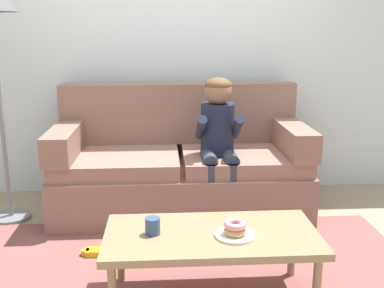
{
  "coord_description": "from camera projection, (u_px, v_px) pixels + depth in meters",
  "views": [
    {
      "loc": [
        -0.09,
        -2.78,
        1.45
      ],
      "look_at": [
        0.12,
        0.45,
        0.65
      ],
      "focal_mm": 43.35,
      "sensor_mm": 36.0,
      "label": 1
    }
  ],
  "objects": [
    {
      "name": "ground",
      "position": [
        178.0,
        257.0,
        3.05
      ],
      "size": [
        10.0,
        10.0,
        0.0
      ],
      "primitive_type": "plane",
      "color": "#9E896B"
    },
    {
      "name": "wall_back",
      "position": [
        171.0,
        35.0,
        4.06
      ],
      "size": [
        8.0,
        0.1,
        2.8
      ],
      "primitive_type": "cube",
      "color": "silver",
      "rests_on": "ground"
    },
    {
      "name": "area_rug",
      "position": [
        179.0,
        275.0,
        2.8
      ],
      "size": [
        2.97,
        1.64,
        0.01
      ],
      "primitive_type": "cube",
      "color": "brown",
      "rests_on": "ground"
    },
    {
      "name": "couch",
      "position": [
        180.0,
        167.0,
        3.79
      ],
      "size": [
        1.99,
        0.9,
        1.01
      ],
      "color": "#846051",
      "rests_on": "ground"
    },
    {
      "name": "coffee_table",
      "position": [
        212.0,
        239.0,
        2.47
      ],
      "size": [
        1.14,
        0.57,
        0.4
      ],
      "color": "#937551",
      "rests_on": "ground"
    },
    {
      "name": "person_child",
      "position": [
        219.0,
        135.0,
        3.53
      ],
      "size": [
        0.34,
        0.58,
        1.1
      ],
      "color": "#1E2338",
      "rests_on": "ground"
    },
    {
      "name": "plate",
      "position": [
        235.0,
        235.0,
        2.41
      ],
      "size": [
        0.21,
        0.21,
        0.01
      ],
      "primitive_type": "cylinder",
      "color": "white",
      "rests_on": "coffee_table"
    },
    {
      "name": "donut",
      "position": [
        235.0,
        231.0,
        2.41
      ],
      "size": [
        0.17,
        0.17,
        0.04
      ],
      "primitive_type": "torus",
      "rotation": [
        0.0,
        0.0,
        0.57
      ],
      "color": "tan",
      "rests_on": "plate"
    },
    {
      "name": "donut_second",
      "position": [
        235.0,
        224.0,
        2.4
      ],
      "size": [
        0.16,
        0.16,
        0.04
      ],
      "primitive_type": "torus",
      "rotation": [
        0.0,
        0.0,
        2.11
      ],
      "color": "pink",
      "rests_on": "donut"
    },
    {
      "name": "mug",
      "position": [
        153.0,
        226.0,
        2.43
      ],
      "size": [
        0.08,
        0.08,
        0.09
      ],
      "primitive_type": "cylinder",
      "color": "#334C72",
      "rests_on": "coffee_table"
    },
    {
      "name": "toy_controller",
      "position": [
        98.0,
        253.0,
        3.05
      ],
      "size": [
        0.23,
        0.09,
        0.05
      ],
      "rotation": [
        0.0,
        0.0,
        0.49
      ],
      "color": "gold",
      "rests_on": "ground"
    }
  ]
}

